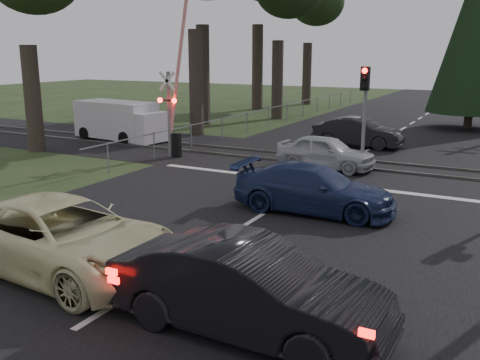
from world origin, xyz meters
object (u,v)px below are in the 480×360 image
Objects in this scene: crossing_signal at (173,112)px; cream_coupe at (63,237)px; dark_car_far at (358,132)px; white_van at (121,121)px; traffic_signal_center at (364,101)px; silver_car at (326,152)px; blue_sedan at (314,189)px; dark_hatchback at (249,289)px.

crossing_signal is 13.00m from cream_coupe.
dark_car_far is 0.80× the size of white_van.
traffic_signal_center is 0.72× the size of cream_coupe.
silver_car is 5.67m from dark_car_far.
traffic_signal_center is 13.67m from white_van.
white_van reaches higher than silver_car.
blue_sedan is 11.72m from dark_car_far.
crossing_signal is 1.45× the size of dark_hatchback.
dark_hatchback reaches higher than silver_car.
white_van is at bearing 46.67° from dark_hatchback.
crossing_signal is 8.36m from traffic_signal_center.
crossing_signal is at bearing 57.51° from blue_sedan.
dark_car_far reaches higher than silver_car.
traffic_signal_center reaches higher than dark_car_far.
cream_coupe is at bearing -103.21° from traffic_signal_center.
traffic_signal_center reaches higher than white_van.
white_van is at bearing 86.59° from silver_car.
crossing_signal is at bearing 135.83° from dark_car_far.
dark_car_far is (-3.42, 18.75, -0.07)m from dark_hatchback.
traffic_signal_center is 0.85× the size of blue_sedan.
cream_coupe is at bearing 152.98° from blue_sedan.
cream_coupe is at bearing -65.84° from crossing_signal.
traffic_signal_center is 13.39m from dark_hatchback.
crossing_signal reaches higher than dark_car_far.
traffic_signal_center is at bearing 6.15° from crossing_signal.
dark_car_far is (-1.73, 5.63, -2.08)m from traffic_signal_center.
crossing_signal is 1.28× the size of white_van.
blue_sedan is (-1.48, 7.19, -0.10)m from dark_hatchback.
dark_car_far is at bearing 11.40° from dark_hatchback.
crossing_signal is 7.00m from silver_car.
dark_car_far is at bearing 0.20° from cream_coupe.
crossing_signal is 9.34m from dark_car_far.
silver_car is at bearing -1.49° from white_van.
traffic_signal_center is (8.27, 0.89, 0.75)m from crossing_signal.
blue_sedan is 0.88× the size of white_van.
crossing_signal is at bearing 101.99° from silver_car.
silver_car is at bearing 14.61° from dark_hatchback.
crossing_signal is 5.88m from white_van.
blue_sedan is at bearing -169.54° from dark_car_far.
white_van is (-13.66, 7.63, 0.34)m from blue_sedan.
traffic_signal_center is 2.58m from silver_car.
blue_sedan is 1.10× the size of dark_car_far.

